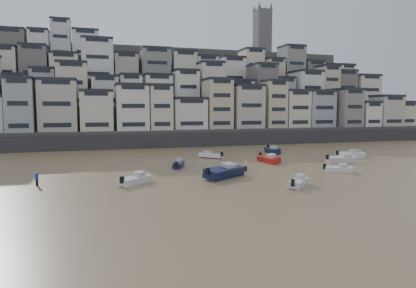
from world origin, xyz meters
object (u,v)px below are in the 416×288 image
object	(u,v)px
boat_a	(298,181)
boat_g	(351,154)
boat_b	(339,168)
person_pink	(246,165)
boat_c	(224,170)
boat_f	(179,163)
boat_h	(211,154)
boat_i	(272,149)
boat_e	(269,158)
boat_j	(136,178)
person_blue	(37,179)
boat_d	(342,158)

from	to	relation	value
boat_a	boat_g	size ratio (longest dim) A/B	0.83
boat_b	person_pink	bearing A→B (deg)	-172.03
boat_c	boat_f	world-z (taller)	boat_c
boat_a	boat_g	world-z (taller)	boat_g
boat_a	boat_h	bearing A→B (deg)	50.70
boat_i	boat_h	bearing A→B (deg)	-68.41
boat_e	boat_i	distance (m)	14.12
boat_c	boat_g	world-z (taller)	boat_c
boat_b	boat_j	size ratio (longest dim) A/B	0.82
boat_e	person_blue	world-z (taller)	person_blue
boat_h	boat_j	distance (m)	26.25
boat_e	boat_h	world-z (taller)	boat_e
boat_d	boat_h	bearing A→B (deg)	157.01
boat_c	boat_h	world-z (taller)	boat_c
boat_g	person_pink	xyz separation A→B (m)	(-25.15, -8.25, 0.07)
boat_e	boat_g	world-z (taller)	boat_g
boat_g	boat_i	size ratio (longest dim) A/B	0.96
boat_c	boat_d	size ratio (longest dim) A/B	1.28
boat_c	boat_a	bearing A→B (deg)	-82.93
boat_f	person_blue	xyz separation A→B (m)	(-19.63, -8.83, 0.25)
boat_c	boat_h	size ratio (longest dim) A/B	1.42
boat_a	boat_f	size ratio (longest dim) A/B	1.07
boat_h	boat_b	bearing A→B (deg)	171.98
boat_d	boat_f	bearing A→B (deg)	-177.53
boat_b	boat_d	distance (m)	10.55
boat_b	person_blue	bearing A→B (deg)	-154.91
boat_d	boat_h	distance (m)	23.63
boat_a	boat_b	world-z (taller)	boat_a
boat_a	boat_d	world-z (taller)	boat_d
boat_g	boat_h	bearing A→B (deg)	168.80
boat_c	boat_b	bearing A→B (deg)	-35.14
boat_b	boat_d	world-z (taller)	boat_d
boat_e	boat_h	distance (m)	11.71
boat_i	boat_b	bearing A→B (deg)	4.87
boat_e	boat_h	size ratio (longest dim) A/B	1.11
boat_b	boat_g	size ratio (longest dim) A/B	0.73
person_pink	boat_i	bearing A→B (deg)	53.70
boat_e	person_pink	bearing A→B (deg)	-52.92
boat_d	boat_i	distance (m)	16.88
boat_f	boat_j	bearing A→B (deg)	165.82
boat_c	boat_e	bearing A→B (deg)	10.00
boat_f	person_blue	distance (m)	21.52
boat_b	boat_a	bearing A→B (deg)	-118.37
boat_e	boat_f	distance (m)	16.16
boat_b	boat_c	xyz separation A→B (m)	(-17.70, 0.86, 0.41)
boat_e	boat_h	xyz separation A→B (m)	(-7.78, 8.75, -0.07)
boat_g	person_pink	size ratio (longest dim) A/B	3.38
boat_h	person_pink	bearing A→B (deg)	140.99
boat_b	boat_d	size ratio (longest dim) A/B	0.75
boat_d	boat_i	bearing A→B (deg)	117.25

